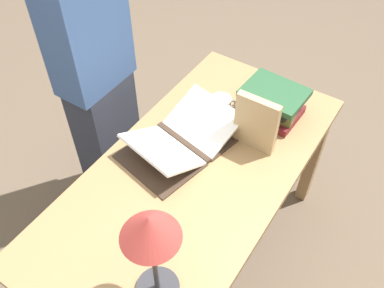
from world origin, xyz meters
name	(u,v)px	position (x,y,z in m)	size (l,w,h in m)	color
ground_plane	(193,258)	(0.00, 0.00, 0.00)	(12.00, 12.00, 0.00)	brown
reading_desk	(193,185)	(0.00, 0.00, 0.65)	(1.50, 0.74, 0.74)	#937047
open_book	(183,138)	(-0.10, -0.12, 0.78)	(0.58, 0.42, 0.12)	#38281E
book_stack_tall	(273,102)	(-0.48, 0.11, 0.81)	(0.23, 0.28, 0.14)	maroon
book_standing_upright	(256,124)	(-0.26, 0.13, 0.87)	(0.03, 0.19, 0.26)	tan
reading_lamp	(151,237)	(0.48, 0.18, 1.08)	(0.18, 0.18, 0.43)	#2D2D33
coffee_mug	(221,106)	(-0.36, -0.08, 0.79)	(0.10, 0.10, 0.09)	white
person_reader	(96,78)	(-0.16, -0.65, 0.83)	(0.36, 0.21, 1.69)	#2D3342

